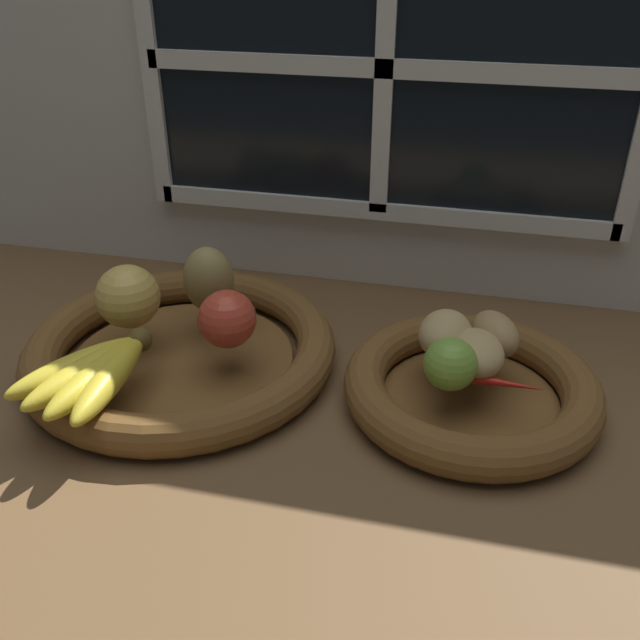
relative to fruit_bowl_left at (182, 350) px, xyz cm
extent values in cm
cube|color=brown|center=(19.51, -1.79, -3.61)|extent=(140.00, 90.00, 3.00)
cube|color=silver|center=(19.51, 28.21, 25.39)|extent=(140.00, 3.00, 55.00)
cube|color=black|center=(19.51, 26.31, 28.89)|extent=(64.00, 0.80, 38.00)
cube|color=white|center=(19.51, 25.71, 28.89)|extent=(2.40, 1.20, 38.00)
cube|color=white|center=(19.51, 25.71, 28.89)|extent=(64.00, 1.20, 2.40)
cube|color=white|center=(-12.49, 25.71, 28.89)|extent=(2.40, 1.20, 40.40)
cube|color=white|center=(19.51, 25.71, 9.89)|extent=(64.00, 1.20, 2.40)
cylinder|color=brown|center=(0.00, 0.00, -1.61)|extent=(26.95, 26.95, 1.00)
torus|color=brown|center=(0.00, 0.00, 0.18)|extent=(37.45, 37.45, 4.58)
cylinder|color=brown|center=(34.52, 0.00, -1.61)|extent=(19.57, 19.57, 1.00)
torus|color=brown|center=(34.52, 0.00, 0.18)|extent=(28.45, 28.45, 4.58)
sphere|color=#CC422D|center=(6.68, -1.15, 5.83)|extent=(6.70, 6.70, 6.70)
sphere|color=#DBB756|center=(-6.31, 0.41, 6.30)|extent=(7.65, 7.65, 7.65)
ellipsoid|color=olive|center=(1.75, 6.01, 6.71)|extent=(8.24, 8.06, 8.46)
ellipsoid|color=yellow|center=(-6.60, -11.50, 4.01)|extent=(10.88, 14.77, 3.07)
ellipsoid|color=yellow|center=(-5.20, -12.19, 4.01)|extent=(8.35, 15.61, 3.07)
ellipsoid|color=yellow|center=(-3.69, -12.59, 4.01)|extent=(5.49, 15.81, 3.07)
ellipsoid|color=yellow|center=(-2.13, -12.68, 4.01)|extent=(3.74, 15.64, 3.07)
sphere|color=brown|center=(-2.47, -4.93, 4.01)|extent=(2.76, 2.76, 2.76)
ellipsoid|color=tan|center=(31.03, 2.71, 4.95)|extent=(6.39, 7.99, 4.95)
ellipsoid|color=#A38451|center=(36.46, 4.27, 4.83)|extent=(7.45, 8.40, 4.72)
ellipsoid|color=tan|center=(34.52, 0.00, 4.69)|extent=(7.67, 8.93, 4.44)
sphere|color=#7AAD3D|center=(32.02, -3.76, 5.30)|extent=(5.64, 5.64, 5.64)
cone|color=red|center=(35.97, -3.10, 3.41)|extent=(12.16, 2.53, 1.88)
camera|label=1|loc=(32.50, -64.27, 45.05)|focal=38.59mm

